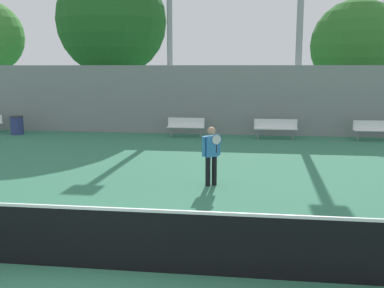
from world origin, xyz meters
name	(u,v)px	position (x,y,z in m)	size (l,w,h in m)	color
ground_plane	(97,269)	(0.00, 0.00, 0.00)	(100.00, 100.00, 0.00)	#337556
tennis_net	(96,238)	(0.00, 0.00, 0.53)	(11.04, 0.09, 1.05)	#195128
tennis_player	(211,152)	(1.38, 5.40, 0.93)	(0.54, 0.52, 1.64)	black
bench_courtside_far	(186,125)	(-0.56, 13.88, 0.56)	(1.71, 0.40, 0.89)	white
bench_adjacent_court	(376,128)	(7.93, 13.88, 0.56)	(1.95, 0.40, 0.89)	white
bench_by_gate	(276,126)	(3.55, 13.88, 0.56)	(1.93, 0.40, 0.89)	white
light_pole_near_left	(170,33)	(-1.64, 15.85, 4.89)	(0.90, 0.60, 8.34)	#939399
light_pole_far_right	(300,28)	(4.63, 15.76, 5.05)	(0.90, 0.60, 9.01)	#939399
trash_bin	(17,125)	(-8.78, 13.63, 0.45)	(0.63, 0.63, 0.89)	navy
back_fence	(200,100)	(0.00, 14.86, 1.65)	(30.94, 0.06, 3.30)	gray
tree_green_tall	(357,46)	(8.30, 20.39, 4.38)	(5.19, 5.19, 6.99)	brown
tree_dark_dense	(112,21)	(-5.22, 17.87, 5.69)	(5.98, 5.98, 8.68)	brown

